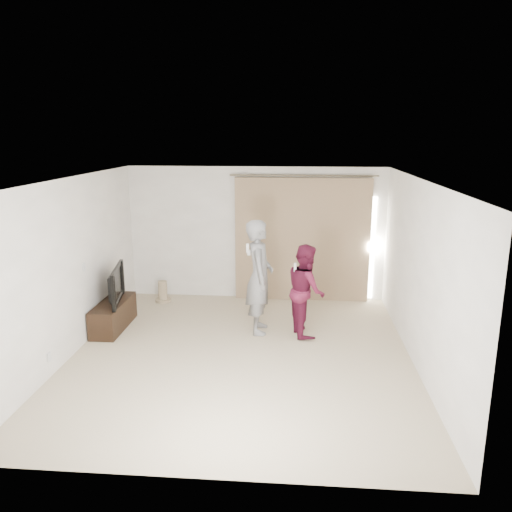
# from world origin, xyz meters

# --- Properties ---
(floor) EXTENTS (5.50, 5.50, 0.00)m
(floor) POSITION_xyz_m (0.00, 0.00, 0.00)
(floor) COLOR tan
(floor) RESTS_ON ground
(wall_back) EXTENTS (5.00, 0.04, 2.60)m
(wall_back) POSITION_xyz_m (0.00, 2.75, 1.30)
(wall_back) COLOR white
(wall_back) RESTS_ON ground
(wall_left) EXTENTS (0.04, 5.50, 2.60)m
(wall_left) POSITION_xyz_m (-2.50, -0.00, 1.30)
(wall_left) COLOR white
(wall_left) RESTS_ON ground
(ceiling) EXTENTS (5.00, 5.50, 0.01)m
(ceiling) POSITION_xyz_m (0.00, 0.00, 2.60)
(ceiling) COLOR white
(ceiling) RESTS_ON wall_back
(curtain) EXTENTS (2.80, 0.11, 2.46)m
(curtain) POSITION_xyz_m (0.91, 2.68, 1.20)
(curtain) COLOR tan
(curtain) RESTS_ON ground
(tv_console) EXTENTS (0.42, 1.20, 0.46)m
(tv_console) POSITION_xyz_m (-2.27, 0.89, 0.23)
(tv_console) COLOR black
(tv_console) RESTS_ON ground
(tv) EXTENTS (0.34, 1.06, 0.60)m
(tv) POSITION_xyz_m (-2.27, 0.89, 0.76)
(tv) COLOR black
(tv) RESTS_ON tv_console
(scratching_post) EXTENTS (0.31, 0.31, 0.41)m
(scratching_post) POSITION_xyz_m (-1.80, 2.31, 0.17)
(scratching_post) COLOR tan
(scratching_post) RESTS_ON ground
(person_man) EXTENTS (0.50, 0.72, 1.88)m
(person_man) POSITION_xyz_m (0.20, 0.97, 0.94)
(person_man) COLOR slate
(person_man) RESTS_ON ground
(person_woman) EXTENTS (0.73, 0.85, 1.50)m
(person_woman) POSITION_xyz_m (0.96, 0.92, 0.75)
(person_woman) COLOR #56132B
(person_woman) RESTS_ON ground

